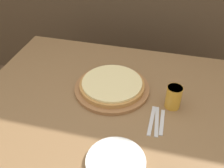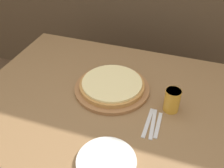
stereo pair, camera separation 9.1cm
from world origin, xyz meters
TOP-DOWN VIEW (x-y plane):
  - dining_table at (0.00, 0.00)m, footprint 1.46×1.09m
  - pizza_on_board at (-0.01, 0.07)m, footprint 0.41×0.41m
  - beer_glass at (0.32, 0.02)m, footprint 0.08×0.08m
  - dinner_plate at (0.12, -0.38)m, footprint 0.25×0.25m
  - fork at (0.23, -0.11)m, footprint 0.02×0.20m
  - dinner_knife at (0.25, -0.11)m, footprint 0.03×0.20m
  - spoon at (0.28, -0.11)m, footprint 0.02×0.17m

SIDE VIEW (x-z plane):
  - dining_table at x=0.00m, z-range 0.00..0.77m
  - fork at x=0.23m, z-range 0.77..0.77m
  - dinner_knife at x=0.25m, z-range 0.77..0.77m
  - spoon at x=0.28m, z-range 0.77..0.77m
  - dinner_plate at x=0.12m, z-range 0.77..0.79m
  - pizza_on_board at x=-0.01m, z-range 0.77..0.82m
  - beer_glass at x=0.32m, z-range 0.77..0.90m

